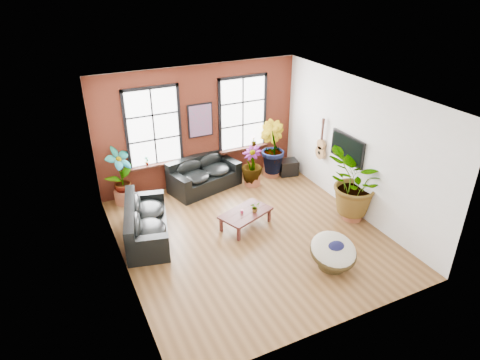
{
  "coord_description": "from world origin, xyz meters",
  "views": [
    {
      "loc": [
        -4.0,
        -7.68,
        5.99
      ],
      "look_at": [
        0.0,
        0.6,
        1.25
      ],
      "focal_mm": 32.0,
      "sensor_mm": 36.0,
      "label": 1
    }
  ],
  "objects_px": {
    "papasan_chair": "(333,252)",
    "sofa_left": "(144,223)",
    "sofa_back": "(203,175)",
    "coffee_table": "(246,214)"
  },
  "relations": [
    {
      "from": "coffee_table",
      "to": "papasan_chair",
      "type": "xyz_separation_m",
      "value": [
        0.99,
        -2.25,
        0.03
      ]
    },
    {
      "from": "sofa_back",
      "to": "coffee_table",
      "type": "xyz_separation_m",
      "value": [
        0.19,
        -2.39,
        -0.05
      ]
    },
    {
      "from": "sofa_back",
      "to": "sofa_left",
      "type": "xyz_separation_m",
      "value": [
        -2.21,
        -1.77,
        -0.02
      ]
    },
    {
      "from": "sofa_left",
      "to": "papasan_chair",
      "type": "xyz_separation_m",
      "value": [
        3.39,
        -2.87,
        -0.0
      ]
    },
    {
      "from": "coffee_table",
      "to": "papasan_chair",
      "type": "height_order",
      "value": "papasan_chair"
    },
    {
      "from": "sofa_left",
      "to": "sofa_back",
      "type": "bearing_deg",
      "value": -37.64
    },
    {
      "from": "sofa_left",
      "to": "coffee_table",
      "type": "relative_size",
      "value": 1.63
    },
    {
      "from": "papasan_chair",
      "to": "sofa_back",
      "type": "bearing_deg",
      "value": 106.35
    },
    {
      "from": "sofa_back",
      "to": "papasan_chair",
      "type": "relative_size",
      "value": 2.04
    },
    {
      "from": "papasan_chair",
      "to": "sofa_left",
      "type": "bearing_deg",
      "value": 141.82
    }
  ]
}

